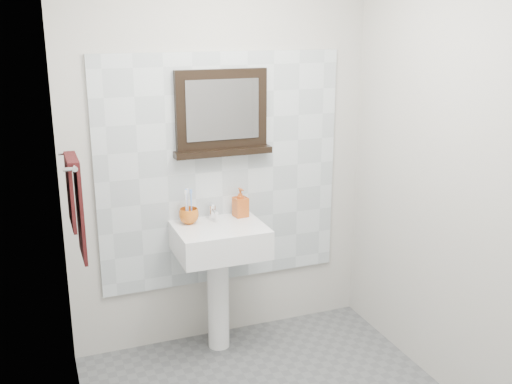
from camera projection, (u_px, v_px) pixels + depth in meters
back_wall at (221, 155)px, 3.83m from camera, size 2.00×0.01×2.50m
front_wall at (439, 299)px, 1.86m from camera, size 2.00×0.01×2.50m
left_wall at (74, 227)px, 2.50m from camera, size 0.01×2.20×2.50m
right_wall at (463, 182)px, 3.19m from camera, size 0.01×2.20×2.50m
splashback at (222, 171)px, 3.85m from camera, size 1.60×0.02×1.50m
pedestal_sink at (220, 253)px, 3.75m from camera, size 0.55×0.44×0.96m
toothbrush_cup at (189, 216)px, 3.73m from camera, size 0.12×0.12×0.10m
toothbrushes at (188, 204)px, 3.71m from camera, size 0.05×0.04×0.21m
soap_dispenser at (240, 202)px, 3.85m from camera, size 0.09×0.10×0.19m
framed_mirror at (222, 115)px, 3.72m from camera, size 0.63×0.11×0.53m
towel_bar at (71, 161)px, 3.06m from camera, size 0.07×0.40×0.03m
hand_towel at (76, 200)px, 3.12m from camera, size 0.06×0.30×0.55m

